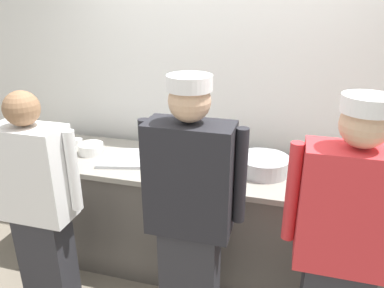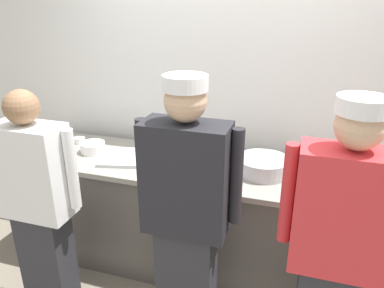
# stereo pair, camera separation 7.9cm
# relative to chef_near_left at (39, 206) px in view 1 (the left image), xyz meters

# --- Properties ---
(wall_back) EXTENTS (5.04, 0.10, 2.92)m
(wall_back) POSITION_rel_chef_near_left_xyz_m (0.96, 1.22, 0.61)
(wall_back) COLOR white
(wall_back) RESTS_ON ground
(prep_counter) EXTENTS (3.21, 0.73, 0.92)m
(prep_counter) POSITION_rel_chef_near_left_xyz_m (0.96, 0.73, -0.39)
(prep_counter) COLOR #56514C
(prep_counter) RESTS_ON ground
(chef_near_left) EXTENTS (0.59, 0.24, 1.61)m
(chef_near_left) POSITION_rel_chef_near_left_xyz_m (0.00, 0.00, 0.00)
(chef_near_left) COLOR #2D2D33
(chef_near_left) RESTS_ON ground
(chef_center) EXTENTS (0.62, 0.24, 1.74)m
(chef_center) POSITION_rel_chef_near_left_xyz_m (1.00, 0.05, 0.08)
(chef_center) COLOR #2D2D33
(chef_center) RESTS_ON ground
(chef_far_right) EXTENTS (0.62, 0.24, 1.71)m
(chef_far_right) POSITION_rel_chef_near_left_xyz_m (1.83, -0.02, 0.07)
(chef_far_right) COLOR #2D2D33
(chef_far_right) RESTS_ON ground
(plate_stack_front) EXTENTS (0.20, 0.20, 0.08)m
(plate_stack_front) POSITION_rel_chef_near_left_xyz_m (-0.03, 0.73, 0.11)
(plate_stack_front) COLOR white
(plate_stack_front) RESTS_ON prep_counter
(mixing_bowl_steel) EXTENTS (0.38, 0.38, 0.12)m
(mixing_bowl_steel) POSITION_rel_chef_near_left_xyz_m (1.35, 0.75, 0.13)
(mixing_bowl_steel) COLOR #B7BABF
(mixing_bowl_steel) RESTS_ON prep_counter
(sheet_tray) EXTENTS (0.50, 0.45, 0.02)m
(sheet_tray) POSITION_rel_chef_near_left_xyz_m (0.31, 0.69, 0.08)
(sheet_tray) COLOR #B7BABF
(sheet_tray) RESTS_ON prep_counter
(squeeze_bottle_primary) EXTENTS (0.06, 0.06, 0.21)m
(squeeze_bottle_primary) POSITION_rel_chef_near_left_xyz_m (1.73, 0.52, 0.17)
(squeeze_bottle_primary) COLOR #56A333
(squeeze_bottle_primary) RESTS_ON prep_counter
(ramekin_orange_sauce) EXTENTS (0.10, 0.10, 0.05)m
(ramekin_orange_sauce) POSITION_rel_chef_near_left_xyz_m (0.64, 0.86, 0.09)
(ramekin_orange_sauce) COLOR white
(ramekin_orange_sauce) RESTS_ON prep_counter
(ramekin_yellow_sauce) EXTENTS (0.10, 0.10, 0.05)m
(ramekin_yellow_sauce) POSITION_rel_chef_near_left_xyz_m (-0.26, 0.88, 0.09)
(ramekin_yellow_sauce) COLOR white
(ramekin_yellow_sauce) RESTS_ON prep_counter
(ramekin_green_sauce) EXTENTS (0.10, 0.10, 0.04)m
(ramekin_green_sauce) POSITION_rel_chef_near_left_xyz_m (1.87, 0.80, 0.09)
(ramekin_green_sauce) COLOR white
(ramekin_green_sauce) RESTS_ON prep_counter
(chefs_knife) EXTENTS (0.28, 0.03, 0.02)m
(chefs_knife) POSITION_rel_chef_near_left_xyz_m (1.68, 0.69, 0.07)
(chefs_knife) COLOR #B7BABF
(chefs_knife) RESTS_ON prep_counter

